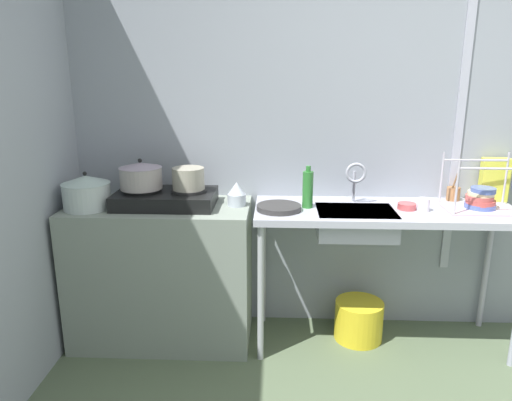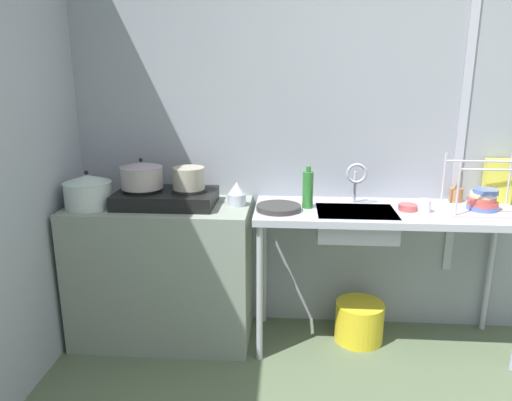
{
  "view_description": "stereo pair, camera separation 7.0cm",
  "coord_description": "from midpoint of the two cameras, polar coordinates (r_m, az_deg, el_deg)",
  "views": [
    {
      "loc": [
        -0.93,
        -1.22,
        1.64
      ],
      "look_at": [
        -1.05,
        1.46,
        0.91
      ],
      "focal_mm": 33.36,
      "sensor_mm": 36.0,
      "label": 1
    },
    {
      "loc": [
        -0.86,
        -1.22,
        1.64
      ],
      "look_at": [
        -1.05,
        1.46,
        0.91
      ],
      "focal_mm": 33.36,
      "sensor_mm": 36.0,
      "label": 2
    }
  ],
  "objects": [
    {
      "name": "dish_rack",
      "position": [
        2.99,
        26.14,
        -0.13
      ],
      "size": [
        0.39,
        0.27,
        0.32
      ],
      "color": "#BDB7C4",
      "rests_on": "counter_sink"
    },
    {
      "name": "small_bowl_on_drainboard",
      "position": [
        2.87,
        18.39,
        -0.79
      ],
      "size": [
        0.11,
        0.11,
        0.04
      ],
      "primitive_type": "cylinder",
      "color": "#C85052",
      "rests_on": "counter_sink"
    },
    {
      "name": "faucet",
      "position": [
        2.89,
        12.62,
        2.83
      ],
      "size": [
        0.12,
        0.07,
        0.25
      ],
      "color": "#B1B3C2",
      "rests_on": "counter_sink"
    },
    {
      "name": "bucket_on_floor",
      "position": [
        3.15,
        12.91,
        -13.96
      ],
      "size": [
        0.3,
        0.3,
        0.25
      ],
      "primitive_type": "cylinder",
      "color": "yellow",
      "rests_on": "ground"
    },
    {
      "name": "wall_metal_strip",
      "position": [
        3.13,
        24.38,
        10.77
      ],
      "size": [
        0.05,
        0.01,
        2.14
      ],
      "primitive_type": "cube",
      "color": "#B1B3C2"
    },
    {
      "name": "wall_back",
      "position": [
        3.14,
        20.78,
        8.69
      ],
      "size": [
        5.2,
        0.1,
        2.67
      ],
      "primitive_type": "cube",
      "color": "#9197A1",
      "rests_on": "ground"
    },
    {
      "name": "sink_basin",
      "position": [
        2.8,
        12.54,
        -2.71
      ],
      "size": [
        0.45,
        0.33,
        0.15
      ],
      "primitive_type": "cube",
      "color": "#B1B3C2",
      "rests_on": "counter_sink"
    },
    {
      "name": "pot_beside_stove",
      "position": [
        2.92,
        -18.87,
        1.09
      ],
      "size": [
        0.27,
        0.27,
        0.22
      ],
      "color": "silver",
      "rests_on": "counter_concrete"
    },
    {
      "name": "counter_concrete",
      "position": [
        3.03,
        -10.45,
        -8.44
      ],
      "size": [
        1.08,
        0.53,
        0.87
      ],
      "primitive_type": "cube",
      "color": "gray",
      "rests_on": "ground"
    },
    {
      "name": "frying_pan",
      "position": [
        2.73,
        3.46,
        -0.87
      ],
      "size": [
        0.26,
        0.26,
        0.03
      ],
      "primitive_type": "cylinder",
      "color": "#333131",
      "rests_on": "counter_sink"
    },
    {
      "name": "utensil_jar",
      "position": [
        3.16,
        23.43,
        0.64
      ],
      "size": [
        0.08,
        0.08,
        0.19
      ],
      "color": "#A36C41",
      "rests_on": "counter_sink"
    },
    {
      "name": "percolator",
      "position": [
        2.81,
        -1.62,
        0.77
      ],
      "size": [
        0.11,
        0.11,
        0.14
      ],
      "color": "silver",
      "rests_on": "counter_concrete"
    },
    {
      "name": "cereal_box",
      "position": [
        3.23,
        27.56,
        2.09
      ],
      "size": [
        0.17,
        0.09,
        0.26
      ],
      "primitive_type": "cube",
      "rotation": [
        0.0,
        0.0,
        -0.08
      ],
      "color": "#D3D341",
      "rests_on": "counter_sink"
    },
    {
      "name": "counter_sink",
      "position": [
        2.88,
        15.98,
        -2.39
      ],
      "size": [
        1.52,
        0.53,
        0.87
      ],
      "color": "#B1B3C2",
      "rests_on": "ground"
    },
    {
      "name": "cup_by_rack",
      "position": [
        2.86,
        20.22,
        -0.6
      ],
      "size": [
        0.07,
        0.07,
        0.07
      ],
      "primitive_type": "cylinder",
      "color": "white",
      "rests_on": "counter_sink"
    },
    {
      "name": "bottle_by_sink",
      "position": [
        2.77,
        6.95,
        1.34
      ],
      "size": [
        0.06,
        0.06,
        0.25
      ],
      "color": "#2E7930",
      "rests_on": "counter_sink"
    },
    {
      "name": "pot_on_right_burner",
      "position": [
        2.81,
        -7.37,
        2.68
      ],
      "size": [
        0.19,
        0.19,
        0.13
      ],
      "color": "#A6A08C",
      "rests_on": "stove"
    },
    {
      "name": "pot_on_left_burner",
      "position": [
        2.87,
        -12.87,
        3.01
      ],
      "size": [
        0.25,
        0.25,
        0.18
      ],
      "color": "#A79D98",
      "rests_on": "stove"
    },
    {
      "name": "stove",
      "position": [
        2.87,
        -10.03,
        0.36
      ],
      "size": [
        0.58,
        0.36,
        0.1
      ],
      "color": "black",
      "rests_on": "counter_concrete"
    }
  ]
}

